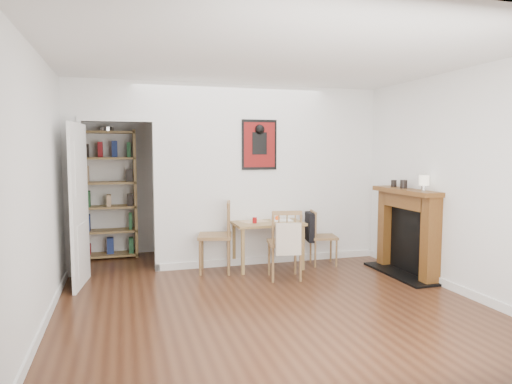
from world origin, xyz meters
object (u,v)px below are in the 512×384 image
object	(u,v)px
chair_right	(322,237)
ceramic_jar_a	(404,184)
chair_front	(285,243)
mantel_lamp	(424,181)
ceramic_jar_b	(394,183)
chair_left	(215,237)
bookshelf	(109,195)
red_glass	(255,220)
orange_fruit	(278,218)
fireplace	(408,229)
notebook	(282,220)
dining_table	(268,227)

from	to	relation	value
chair_right	ceramic_jar_a	distance (m)	1.37
chair_right	chair_front	xyz separation A→B (m)	(-0.78, -0.54, 0.05)
mantel_lamp	ceramic_jar_b	distance (m)	0.70
chair_left	mantel_lamp	xyz separation A→B (m)	(2.44, -1.19, 0.79)
bookshelf	red_glass	xyz separation A→B (m)	(1.96, -1.36, -0.28)
orange_fruit	ceramic_jar_a	bearing A→B (deg)	-28.84
fireplace	notebook	size ratio (longest dim) A/B	4.43
mantel_lamp	notebook	bearing A→B (deg)	139.26
orange_fruit	dining_table	bearing A→B (deg)	-160.03
red_glass	notebook	distance (m)	0.45
chair_right	orange_fruit	bearing A→B (deg)	169.55
bookshelf	mantel_lamp	bearing A→B (deg)	-33.10
bookshelf	ceramic_jar_b	xyz separation A→B (m)	(3.86, -1.81, 0.23)
chair_right	ceramic_jar_b	world-z (taller)	ceramic_jar_b
bookshelf	orange_fruit	bearing A→B (deg)	-27.91
red_glass	ceramic_jar_a	distance (m)	2.08
ceramic_jar_a	red_glass	bearing A→B (deg)	159.35
notebook	ceramic_jar_a	distance (m)	1.75
chair_left	fireplace	world-z (taller)	fireplace
chair_left	notebook	bearing A→B (deg)	3.31
fireplace	red_glass	distance (m)	2.07
notebook	mantel_lamp	distance (m)	2.01
chair_right	ceramic_jar_b	xyz separation A→B (m)	(0.88, -0.45, 0.79)
notebook	orange_fruit	bearing A→B (deg)	160.58
bookshelf	ceramic_jar_b	size ratio (longest dim) A/B	20.56
fireplace	notebook	bearing A→B (deg)	148.91
chair_right	bookshelf	bearing A→B (deg)	155.56
chair_left	bookshelf	distance (m)	1.99
dining_table	chair_right	bearing A→B (deg)	-4.08
dining_table	bookshelf	xyz separation A→B (m)	(-2.17, 1.30, 0.40)
red_glass	orange_fruit	bearing A→B (deg)	17.57
chair_left	chair_front	distance (m)	0.99
fireplace	ceramic_jar_b	xyz separation A→B (m)	(-0.01, 0.34, 0.59)
dining_table	chair_front	distance (m)	0.61
fireplace	chair_right	bearing A→B (deg)	138.22
chair_right	ceramic_jar_a	bearing A→B (deg)	-39.63
bookshelf	ceramic_jar_a	bearing A→B (deg)	-28.27
notebook	ceramic_jar_b	distance (m)	1.66
dining_table	ceramic_jar_a	size ratio (longest dim) A/B	8.48
chair_right	ceramic_jar_a	size ratio (longest dim) A/B	7.00
orange_fruit	ceramic_jar_b	world-z (taller)	ceramic_jar_b
chair_right	fireplace	xyz separation A→B (m)	(0.89, -0.79, 0.20)
orange_fruit	fireplace	bearing A→B (deg)	-30.68
fireplace	ceramic_jar_a	bearing A→B (deg)	109.01
notebook	chair_front	bearing A→B (deg)	-106.19
chair_right	fireplace	distance (m)	1.20
chair_left	mantel_lamp	bearing A→B (deg)	-25.99
chair_left	notebook	world-z (taller)	chair_left
orange_fruit	mantel_lamp	size ratio (longest dim) A/B	0.37
chair_left	ceramic_jar_b	size ratio (longest dim) A/B	10.13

